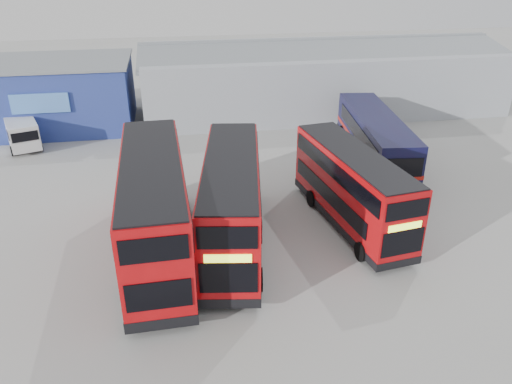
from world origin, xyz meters
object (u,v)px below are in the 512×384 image
object	(u,v)px
double_decker_centre	(232,204)
panel_van	(22,131)
office_block	(52,94)
double_decker_right	(352,189)
double_decker_left	(155,210)
single_decker_blue	(375,139)
maintenance_shed	(318,76)

from	to	relation	value
double_decker_centre	panel_van	xyz separation A→B (m)	(-13.10, 15.54, -1.04)
double_decker_centre	office_block	bearing A→B (deg)	128.93
double_decker_right	double_decker_left	bearing A→B (deg)	179.30
office_block	double_decker_centre	world-z (taller)	office_block
double_decker_right	double_decker_centre	bearing A→B (deg)	-179.31
double_decker_right	panel_van	size ratio (longest dim) A/B	1.89
office_block	single_decker_blue	world-z (taller)	office_block
double_decker_centre	double_decker_right	world-z (taller)	double_decker_centre
single_decker_blue	panel_van	bearing A→B (deg)	-9.25
office_block	maintenance_shed	xyz separation A→B (m)	(22.00, 2.01, 0.02)
double_decker_left	double_decker_right	world-z (taller)	double_decker_left
double_decker_centre	double_decker_left	bearing A→B (deg)	-166.08
single_decker_blue	double_decker_left	bearing A→B (deg)	39.51
maintenance_shed	single_decker_blue	size ratio (longest dim) A/B	2.64
double_decker_left	single_decker_blue	bearing A→B (deg)	-148.51
office_block	double_decker_right	size ratio (longest dim) A/B	1.29
office_block	panel_van	distance (m)	4.84
office_block	panel_van	xyz separation A→B (m)	(-1.53, -4.37, -1.43)
maintenance_shed	double_decker_left	bearing A→B (deg)	-122.07
maintenance_shed	double_decker_left	world-z (taller)	maintenance_shed
double_decker_left	panel_van	bearing A→B (deg)	-60.32
maintenance_shed	single_decker_blue	world-z (taller)	maintenance_shed
maintenance_shed	single_decker_blue	distance (m)	13.10
double_decker_left	panel_van	world-z (taller)	double_decker_left
double_decker_centre	panel_van	bearing A→B (deg)	138.90
double_decker_left	double_decker_centre	world-z (taller)	double_decker_left
maintenance_shed	office_block	bearing A→B (deg)	-174.79
office_block	double_decker_centre	bearing A→B (deg)	-59.83
office_block	double_decker_left	world-z (taller)	office_block
double_decker_right	maintenance_shed	bearing A→B (deg)	70.23
double_decker_left	double_decker_centre	xyz separation A→B (m)	(3.50, 0.32, -0.17)
double_decker_left	maintenance_shed	bearing A→B (deg)	-123.59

